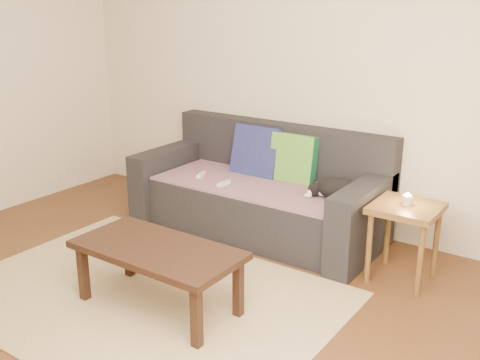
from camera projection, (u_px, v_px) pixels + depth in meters
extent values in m
plane|color=brown|center=(128.00, 306.00, 3.62)|extent=(4.50, 4.50, 0.00)
cube|color=beige|center=(289.00, 72.00, 4.79)|extent=(4.50, 0.04, 2.60)
cube|color=#232328|center=(255.00, 208.00, 4.73)|extent=(1.70, 0.78, 0.42)
cube|color=#232328|center=(281.00, 149.00, 4.91)|extent=(2.10, 0.18, 0.45)
cube|color=#232328|center=(170.00, 179.00, 5.22)|extent=(0.20, 0.90, 0.60)
cube|color=#232328|center=(362.00, 223.00, 4.18)|extent=(0.20, 0.90, 0.60)
cube|color=#3A2647|center=(254.00, 184.00, 4.64)|extent=(1.66, 0.74, 0.02)
cube|color=#171352|center=(257.00, 152.00, 4.87)|extent=(0.44, 0.22, 0.46)
cube|color=#0E5B36|center=(293.00, 158.00, 4.67)|extent=(0.40, 0.16, 0.41)
ellipsoid|color=black|center=(337.00, 189.00, 4.24)|extent=(0.38, 0.34, 0.17)
sphere|color=black|center=(315.00, 189.00, 4.31)|extent=(0.14, 0.14, 0.11)
sphere|color=white|center=(310.00, 192.00, 4.30)|extent=(0.06, 0.06, 0.05)
ellipsoid|color=black|center=(341.00, 202.00, 4.12)|extent=(0.13, 0.09, 0.04)
cube|color=white|center=(201.00, 175.00, 4.81)|extent=(0.09, 0.15, 0.03)
cube|color=white|center=(224.00, 184.00, 4.58)|extent=(0.04, 0.15, 0.03)
cube|color=brown|center=(406.00, 208.00, 3.82)|extent=(0.44, 0.44, 0.04)
cylinder|color=brown|center=(369.00, 248.00, 3.86)|extent=(0.04, 0.04, 0.51)
cylinder|color=brown|center=(420.00, 261.00, 3.67)|extent=(0.04, 0.04, 0.51)
cylinder|color=brown|center=(388.00, 232.00, 4.14)|extent=(0.04, 0.04, 0.51)
cylinder|color=brown|center=(436.00, 243.00, 3.94)|extent=(0.04, 0.04, 0.51)
cylinder|color=beige|center=(407.00, 200.00, 3.80)|extent=(0.06, 0.06, 0.07)
sphere|color=#FFBF59|center=(408.00, 194.00, 3.79)|extent=(0.02, 0.02, 0.02)
cube|color=tan|center=(144.00, 296.00, 3.73)|extent=(2.50, 1.80, 0.01)
cube|color=black|center=(157.00, 250.00, 3.47)|extent=(1.07, 0.54, 0.04)
cube|color=black|center=(83.00, 273.00, 3.64)|extent=(0.05, 0.05, 0.39)
cube|color=black|center=(197.00, 318.00, 3.12)|extent=(0.05, 0.05, 0.39)
cube|color=black|center=(129.00, 252.00, 3.95)|extent=(0.05, 0.05, 0.39)
cube|color=black|center=(238.00, 289.00, 3.44)|extent=(0.05, 0.05, 0.39)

